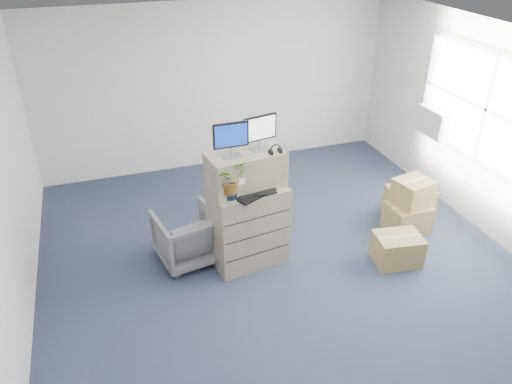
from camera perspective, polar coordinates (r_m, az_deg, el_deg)
ground at (r=6.31m, az=3.98°, el=-9.90°), size 7.00×7.00×0.00m
wall_back at (r=8.61m, az=-4.68°, el=11.92°), size 6.00×0.02×2.80m
window at (r=7.35m, az=25.00°, el=8.55°), size 0.07×2.72×1.52m
ac_unit at (r=8.10m, az=19.70°, el=7.58°), size 0.24×0.60×0.40m
filing_cabinet_lower at (r=6.30m, az=-0.89°, el=-3.86°), size 0.99×0.68×1.07m
filing_cabinet_upper at (r=5.95m, az=-1.16°, el=2.52°), size 0.97×0.58×0.46m
monitor_left at (r=5.67m, az=-2.89°, el=6.21°), size 0.42×0.16×0.41m
monitor_right at (r=5.86m, az=0.50°, el=7.05°), size 0.42×0.20×0.42m
headphones at (r=5.82m, az=2.22°, el=4.82°), size 0.15×0.04×0.15m
keyboard at (r=5.88m, az=-0.12°, el=-0.21°), size 0.56×0.42×0.03m
mouse at (r=6.05m, az=2.56°, el=0.70°), size 0.11×0.08×0.04m
water_bottle at (r=6.01m, az=0.03°, el=1.85°), size 0.08×0.08×0.28m
phone_dock at (r=6.03m, az=-1.27°, el=0.90°), size 0.06×0.05×0.12m
external_drive at (r=6.22m, az=1.24°, el=1.71°), size 0.22×0.18×0.06m
tissue_box at (r=6.18m, az=1.70°, el=2.25°), size 0.25×0.19×0.09m
potted_plant at (r=5.71m, az=-3.03°, el=1.22°), size 0.47×0.49×0.40m
office_chair at (r=6.47m, az=-7.89°, el=-4.81°), size 0.85×0.81×0.76m
cardboard_boxes at (r=7.29m, az=16.83°, el=-2.53°), size 1.44×1.42×0.78m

